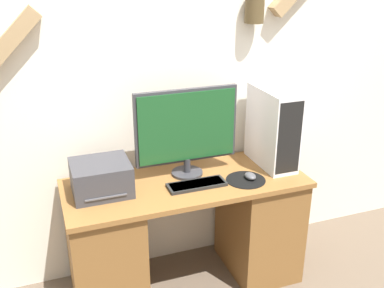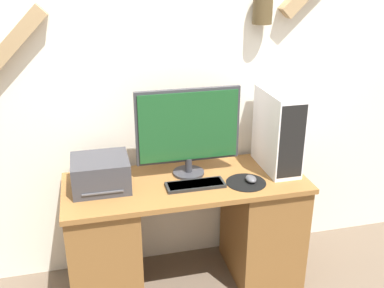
% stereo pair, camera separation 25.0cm
% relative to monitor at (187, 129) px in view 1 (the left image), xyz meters
% --- Properties ---
extents(wall_back, '(6.40, 0.16, 2.75)m').
position_rel_monitor_xyz_m(wall_back, '(-0.04, 0.24, 0.37)').
color(wall_back, silver).
rests_on(wall_back, ground_plane).
extents(desk, '(1.40, 0.56, 0.72)m').
position_rel_monitor_xyz_m(desk, '(-0.04, -0.09, -0.63)').
color(desk, brown).
rests_on(desk, ground_plane).
extents(monitor, '(0.61, 0.19, 0.52)m').
position_rel_monitor_xyz_m(monitor, '(0.00, 0.00, 0.00)').
color(monitor, '#333338').
rests_on(monitor, desk).
extents(keyboard, '(0.33, 0.12, 0.02)m').
position_rel_monitor_xyz_m(keyboard, '(0.00, -0.17, -0.27)').
color(keyboard, black).
rests_on(keyboard, desk).
extents(mousepad, '(0.23, 0.23, 0.00)m').
position_rel_monitor_xyz_m(mousepad, '(0.29, -0.19, -0.28)').
color(mousepad, black).
rests_on(mousepad, desk).
extents(mouse, '(0.06, 0.09, 0.03)m').
position_rel_monitor_xyz_m(mouse, '(0.32, -0.19, -0.26)').
color(mouse, '#4C4C51').
rests_on(mouse, mousepad).
extents(computer_tower, '(0.17, 0.39, 0.48)m').
position_rel_monitor_xyz_m(computer_tower, '(0.54, -0.04, -0.05)').
color(computer_tower, white).
rests_on(computer_tower, desk).
extents(printer, '(0.31, 0.29, 0.18)m').
position_rel_monitor_xyz_m(printer, '(-0.51, -0.05, -0.20)').
color(printer, '#38383D').
rests_on(printer, desk).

